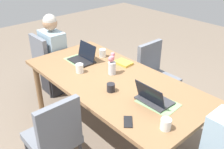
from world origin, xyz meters
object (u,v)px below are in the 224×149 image
at_px(coffee_mug_near_left, 103,53).
at_px(coffee_mug_centre_right, 80,68).
at_px(flower_vase, 112,65).
at_px(laptop_head_right_left_mid, 153,98).
at_px(coffee_mug_near_right, 166,124).
at_px(dining_table, 112,84).
at_px(person_head_left_left_near, 54,59).
at_px(book_red_cover, 124,63).
at_px(chair_head_left_left_near, 48,61).
at_px(phone_black, 128,122).
at_px(coffee_mug_centre_left, 111,88).
at_px(laptop_head_left_left_near, 83,58).
at_px(chair_near_left_far, 55,135).
at_px(chair_far_right_near, 155,73).

xyz_separation_m(coffee_mug_near_left, coffee_mug_centre_right, (0.16, -0.47, 0.00)).
bearing_deg(coffee_mug_centre_right, flower_vase, 43.20).
height_order(laptop_head_right_left_mid, coffee_mug_near_right, laptop_head_right_left_mid).
relative_size(flower_vase, coffee_mug_near_right, 2.66).
bearing_deg(coffee_mug_centre_right, dining_table, 26.88).
xyz_separation_m(person_head_left_left_near, book_red_cover, (1.12, 0.34, 0.24)).
xyz_separation_m(coffee_mug_near_right, book_red_cover, (-1.08, 0.57, -0.03)).
bearing_deg(book_red_cover, coffee_mug_centre_right, -112.58).
xyz_separation_m(chair_head_left_left_near, phone_black, (2.00, -0.32, 0.25)).
bearing_deg(flower_vase, coffee_mug_centre_left, -43.05).
height_order(laptop_head_left_left_near, coffee_mug_centre_left, laptop_head_left_left_near).
height_order(chair_near_left_far, laptop_head_left_left_near, laptop_head_left_left_near).
distance_m(chair_near_left_far, chair_far_right_near, 1.63).
xyz_separation_m(chair_far_right_near, coffee_mug_near_left, (-0.45, -0.54, 0.30)).
bearing_deg(laptop_head_left_left_near, coffee_mug_centre_left, -15.37).
bearing_deg(phone_black, book_red_cover, 1.33).
relative_size(chair_far_right_near, coffee_mug_near_right, 9.46).
bearing_deg(person_head_left_left_near, coffee_mug_near_left, 19.74).
relative_size(chair_far_right_near, flower_vase, 3.56).
height_order(chair_near_left_far, book_red_cover, chair_near_left_far).
bearing_deg(dining_table, chair_head_left_left_near, -177.18).
height_order(dining_table, laptop_head_left_left_near, laptop_head_left_left_near).
bearing_deg(chair_near_left_far, coffee_mug_near_left, 119.61).
bearing_deg(coffee_mug_near_left, book_red_cover, 9.37).
relative_size(person_head_left_left_near, coffee_mug_centre_right, 11.65).
distance_m(person_head_left_left_near, coffee_mug_centre_right, 1.00).
distance_m(dining_table, chair_far_right_near, 0.85).
bearing_deg(chair_far_right_near, coffee_mug_near_right, -47.44).
height_order(laptop_head_right_left_mid, laptop_head_left_left_near, laptop_head_left_left_near).
relative_size(coffee_mug_near_right, book_red_cover, 0.48).
bearing_deg(coffee_mug_near_left, chair_head_left_left_near, -157.13).
bearing_deg(dining_table, coffee_mug_centre_right, -153.12).
bearing_deg(laptop_head_left_left_near, laptop_head_right_left_mid, -2.17).
xyz_separation_m(chair_near_left_far, coffee_mug_near_left, (-0.62, 1.09, 0.30)).
relative_size(chair_far_right_near, coffee_mug_near_left, 8.79).
height_order(chair_near_left_far, coffee_mug_centre_right, chair_near_left_far).
relative_size(laptop_head_right_left_mid, coffee_mug_centre_left, 3.83).
bearing_deg(phone_black, coffee_mug_near_right, -104.12).
distance_m(chair_head_left_left_near, laptop_head_right_left_mid, 1.97).
height_order(chair_head_left_left_near, book_red_cover, chair_head_left_left_near).
bearing_deg(coffee_mug_near_right, coffee_mug_centre_left, 176.35).
xyz_separation_m(chair_far_right_near, coffee_mug_centre_right, (-0.29, -1.00, 0.30)).
bearing_deg(coffee_mug_centre_left, phone_black, -24.71).
bearing_deg(coffee_mug_near_left, laptop_head_right_left_mid, -15.44).
height_order(person_head_left_left_near, chair_far_right_near, person_head_left_left_near).
relative_size(chair_far_right_near, book_red_cover, 4.50).
relative_size(chair_far_right_near, phone_black, 6.00).
bearing_deg(coffee_mug_centre_right, coffee_mug_centre_left, 0.05).
bearing_deg(chair_far_right_near, flower_vase, -91.60).
relative_size(chair_near_left_far, phone_black, 6.00).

